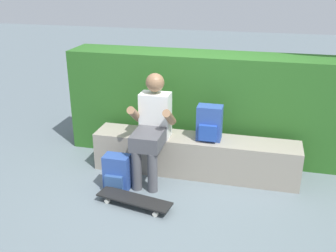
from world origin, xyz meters
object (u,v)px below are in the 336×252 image
(skateboard_near_person, at_px, (134,200))
(backpack_on_ground, at_px, (117,173))
(backpack_on_bench, at_px, (209,124))
(person_skater, at_px, (152,125))
(bench_main, at_px, (195,155))

(skateboard_near_person, xyz_separation_m, backpack_on_ground, (-0.29, 0.29, 0.12))
(skateboard_near_person, xyz_separation_m, backpack_on_bench, (0.63, 0.85, 0.58))
(person_skater, xyz_separation_m, skateboard_near_person, (-0.01, -0.65, -0.58))
(person_skater, bearing_deg, skateboard_near_person, -91.10)
(backpack_on_ground, bearing_deg, person_skater, 49.81)
(bench_main, relative_size, person_skater, 1.98)
(person_skater, height_order, backpack_on_bench, person_skater)
(person_skater, height_order, skateboard_near_person, person_skater)
(bench_main, relative_size, backpack_on_bench, 5.98)
(bench_main, distance_m, person_skater, 0.66)
(bench_main, bearing_deg, skateboard_near_person, -118.93)
(backpack_on_bench, bearing_deg, backpack_on_ground, -148.83)
(bench_main, bearing_deg, backpack_on_ground, -143.43)
(skateboard_near_person, bearing_deg, backpack_on_bench, 53.32)
(bench_main, height_order, person_skater, person_skater)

